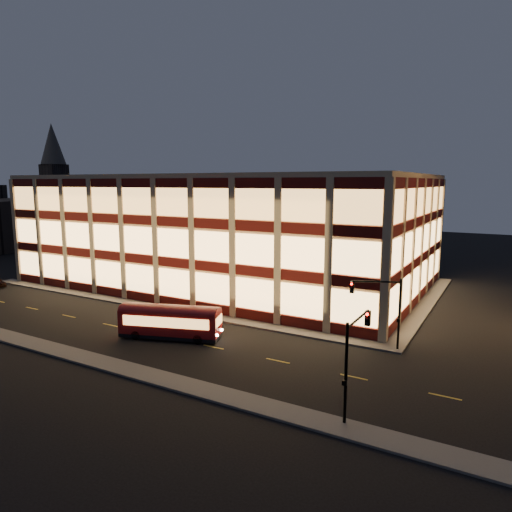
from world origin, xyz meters
The scene contains 10 objects.
ground centered at (0.00, 0.00, 0.00)m, with size 200.00×200.00×0.00m, color black.
sidewalk_office_south centered at (-3.00, 1.00, 0.07)m, with size 54.00×2.00×0.15m, color #514F4C.
sidewalk_office_east centered at (23.00, 17.00, 0.07)m, with size 2.00×30.00×0.15m, color #514F4C.
sidewalk_near centered at (0.00, -13.00, 0.07)m, with size 100.00×2.00×0.15m, color #514F4C.
office_building centered at (-2.91, 16.91, 7.25)m, with size 50.45×30.45×14.50m.
church_tower centered at (-70.00, 40.00, 9.00)m, with size 5.00×5.00×18.00m, color #2D2621.
church_spire centered at (-70.00, 40.00, 23.00)m, with size 6.00×6.00×10.00m, color #4C473F.
traffic_signal_far centered at (22.21, 0.24, 4.11)m, with size 3.79×1.87×6.00m.
traffic_signal_near centered at (23.50, -11.03, 4.13)m, with size 0.32×4.45×6.00m.
trolley_bus centered at (5.40, -5.98, 1.66)m, with size 9.08×4.87×2.99m.
Camera 1 is at (30.95, -35.79, 13.56)m, focal length 32.00 mm.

